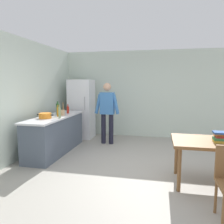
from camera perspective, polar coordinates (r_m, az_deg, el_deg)
The scene contains 14 objects.
ground_plane at distance 4.48m, azimuth 5.36°, elevation -14.80°, with size 14.00×14.00×0.00m, color #9E998E.
wall_back at distance 7.14m, azimuth 8.39°, elevation 4.55°, with size 6.40×0.12×2.70m, color silver.
wall_left at distance 5.32m, azimuth -23.24°, elevation 3.13°, with size 0.12×5.60×2.70m, color silver.
kitchen_counter at distance 5.65m, azimuth -14.23°, elevation -5.51°, with size 0.64×2.20×0.90m.
refrigerator at distance 6.98m, azimuth -7.77°, elevation 0.80°, with size 0.70×0.67×1.80m.
person at distance 6.18m, azimuth -1.24°, elevation 0.75°, with size 0.70×0.22×1.70m.
dining_table at distance 4.06m, azimuth 25.16°, elevation -7.80°, with size 1.40×0.90×0.75m.
cooking_pot at distance 5.26m, azimuth -16.73°, elevation -0.90°, with size 0.40×0.28×0.12m.
utensil_jar at distance 5.62m, azimuth -12.51°, elevation -0.06°, with size 0.11×0.11×0.32m.
bottle_sauce_red at distance 5.99m, azimuth -11.22°, elevation 0.58°, with size 0.06×0.06×0.24m.
bottle_wine_green at distance 5.80m, azimuth -13.71°, elevation 0.79°, with size 0.08×0.08×0.34m.
bottle_oil_amber at distance 5.47m, azimuth -13.63°, elevation 0.09°, with size 0.06×0.06×0.28m.
bottle_vinegar_tall at distance 5.18m, azimuth -13.26°, elevation -0.07°, with size 0.06×0.06×0.32m.
book_stack at distance 3.97m, azimuth 26.34°, elevation -5.73°, with size 0.29×0.21×0.17m.
Camera 1 is at (0.48, -4.12, 1.68)m, focal length 35.73 mm.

